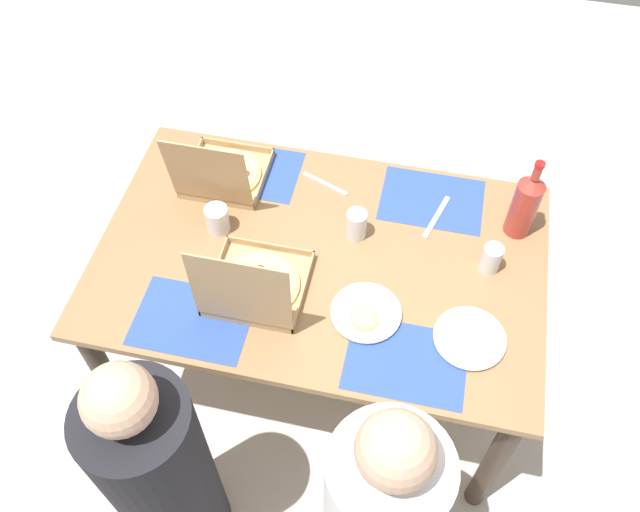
% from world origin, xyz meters
% --- Properties ---
extents(ground_plane, '(6.00, 6.00, 0.00)m').
position_xyz_m(ground_plane, '(0.00, 0.00, 0.00)').
color(ground_plane, beige).
extents(dining_table, '(1.49, 0.95, 0.77)m').
position_xyz_m(dining_table, '(0.00, 0.00, 0.66)').
color(dining_table, '#3F3328').
rests_on(dining_table, ground_plane).
extents(placemat_near_left, '(0.36, 0.26, 0.00)m').
position_xyz_m(placemat_near_left, '(-0.34, -0.33, 0.78)').
color(placemat_near_left, '#2D4C9E').
rests_on(placemat_near_left, dining_table).
extents(placemat_near_right, '(0.36, 0.26, 0.00)m').
position_xyz_m(placemat_near_right, '(0.34, -0.33, 0.78)').
color(placemat_near_right, '#2D4C9E').
rests_on(placemat_near_right, dining_table).
extents(placemat_far_left, '(0.36, 0.26, 0.00)m').
position_xyz_m(placemat_far_left, '(-0.34, 0.33, 0.78)').
color(placemat_far_left, '#2D4C9E').
rests_on(placemat_far_left, dining_table).
extents(placemat_far_right, '(0.36, 0.26, 0.00)m').
position_xyz_m(placemat_far_right, '(0.34, 0.33, 0.78)').
color(placemat_far_right, '#2D4C9E').
rests_on(placemat_far_right, dining_table).
extents(pizza_box_center, '(0.30, 0.31, 0.34)m').
position_xyz_m(pizza_box_center, '(0.17, 0.20, 0.83)').
color(pizza_box_center, tan).
rests_on(pizza_box_center, dining_table).
extents(pizza_box_corner_right, '(0.28, 0.32, 0.32)m').
position_xyz_m(pizza_box_corner_right, '(0.41, -0.25, 0.82)').
color(pizza_box_corner_right, tan).
rests_on(pizza_box_corner_right, dining_table).
extents(plate_middle, '(0.22, 0.22, 0.02)m').
position_xyz_m(plate_middle, '(-0.51, 0.21, 0.78)').
color(plate_middle, white).
rests_on(plate_middle, dining_table).
extents(plate_far_left, '(0.22, 0.22, 0.03)m').
position_xyz_m(plate_far_left, '(-0.19, 0.19, 0.78)').
color(plate_far_left, white).
rests_on(plate_far_left, dining_table).
extents(soda_bottle, '(0.09, 0.09, 0.32)m').
position_xyz_m(soda_bottle, '(-0.63, -0.26, 0.91)').
color(soda_bottle, '#B2382D').
rests_on(soda_bottle, dining_table).
extents(cup_red, '(0.07, 0.07, 0.11)m').
position_xyz_m(cup_red, '(-0.10, -0.12, 0.83)').
color(cup_red, silver).
rests_on(cup_red, dining_table).
extents(cup_dark, '(0.06, 0.06, 0.11)m').
position_xyz_m(cup_dark, '(-0.55, -0.07, 0.83)').
color(cup_dark, silver).
rests_on(cup_dark, dining_table).
extents(cup_clear_right, '(0.08, 0.08, 0.10)m').
position_xyz_m(cup_clear_right, '(0.36, -0.04, 0.83)').
color(cup_clear_right, silver).
rests_on(cup_clear_right, dining_table).
extents(fork_by_near_left, '(0.18, 0.08, 0.00)m').
position_xyz_m(fork_by_near_left, '(0.05, -0.32, 0.78)').
color(fork_by_near_left, '#B7B7BC').
rests_on(fork_by_near_left, dining_table).
extents(knife_by_far_left, '(0.08, 0.21, 0.00)m').
position_xyz_m(knife_by_far_left, '(-0.36, -0.25, 0.78)').
color(knife_by_far_left, '#B7B7BC').
rests_on(knife_by_far_left, dining_table).
extents(diner_right_seat, '(0.32, 0.32, 1.16)m').
position_xyz_m(diner_right_seat, '(0.34, 0.74, 0.52)').
color(diner_right_seat, black).
rests_on(diner_right_seat, ground_plane).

